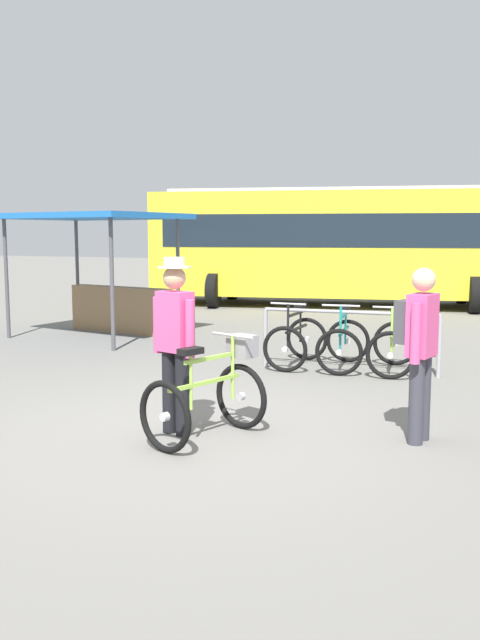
{
  "coord_description": "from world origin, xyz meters",
  "views": [
    {
      "loc": [
        2.91,
        -5.86,
        1.96
      ],
      "look_at": [
        0.13,
        1.02,
        1.0
      ],
      "focal_mm": 38.19,
      "sensor_mm": 36.0,
      "label": 1
    }
  ],
  "objects_px": {
    "racked_bike_lime": "(393,346)",
    "racked_bike_teal": "(344,344)",
    "person_with_featured_bike": "(175,338)",
    "market_stall": "(105,262)",
    "racked_bike_black": "(296,341)",
    "featured_bicycle": "(212,392)",
    "bus_distant": "(342,241)",
    "pedestrian_with_backpack": "(419,343)"
  },
  "relations": [
    {
      "from": "featured_bicycle",
      "to": "pedestrian_with_backpack",
      "type": "xyz_separation_m",
      "value": [
        1.84,
        0.63,
        0.49
      ]
    },
    {
      "from": "market_stall",
      "to": "featured_bicycle",
      "type": "bearing_deg",
      "value": -48.83
    },
    {
      "from": "featured_bicycle",
      "to": "person_with_featured_bike",
      "type": "distance_m",
      "value": 0.63
    },
    {
      "from": "racked_bike_lime",
      "to": "bus_distant",
      "type": "distance_m",
      "value": 8.93
    },
    {
      "from": "racked_bike_teal",
      "to": "bus_distant",
      "type": "distance_m",
      "value": 8.77
    },
    {
      "from": "racked_bike_black",
      "to": "racked_bike_teal",
      "type": "xyz_separation_m",
      "value": [
        0.7,
        0.04,
        0.0
      ]
    },
    {
      "from": "featured_bicycle",
      "to": "market_stall",
      "type": "height_order",
      "value": "market_stall"
    },
    {
      "from": "racked_bike_lime",
      "to": "person_with_featured_bike",
      "type": "relative_size",
      "value": 0.67
    },
    {
      "from": "featured_bicycle",
      "to": "market_stall",
      "type": "distance_m",
      "value": 7.04
    },
    {
      "from": "featured_bicycle",
      "to": "market_stall",
      "type": "bearing_deg",
      "value": 131.17
    },
    {
      "from": "featured_bicycle",
      "to": "bus_distant",
      "type": "distance_m",
      "value": 12.34
    },
    {
      "from": "racked_bike_teal",
      "to": "person_with_featured_bike",
      "type": "distance_m",
      "value": 3.87
    },
    {
      "from": "racked_bike_teal",
      "to": "featured_bicycle",
      "type": "distance_m",
      "value": 3.76
    },
    {
      "from": "racked_bike_black",
      "to": "person_with_featured_bike",
      "type": "xyz_separation_m",
      "value": [
        -0.07,
        -3.71,
        0.58
      ]
    },
    {
      "from": "pedestrian_with_backpack",
      "to": "market_stall",
      "type": "xyz_separation_m",
      "value": [
        -6.43,
        4.62,
        0.46
      ]
    },
    {
      "from": "featured_bicycle",
      "to": "market_stall",
      "type": "relative_size",
      "value": 0.36
    },
    {
      "from": "racked_bike_teal",
      "to": "pedestrian_with_backpack",
      "type": "xyz_separation_m",
      "value": [
        1.45,
        -3.11,
        0.57
      ]
    },
    {
      "from": "racked_bike_lime",
      "to": "market_stall",
      "type": "relative_size",
      "value": 0.34
    },
    {
      "from": "person_with_featured_bike",
      "to": "pedestrian_with_backpack",
      "type": "bearing_deg",
      "value": 16.11
    },
    {
      "from": "racked_bike_black",
      "to": "pedestrian_with_backpack",
      "type": "relative_size",
      "value": 0.67
    },
    {
      "from": "racked_bike_lime",
      "to": "market_stall",
      "type": "distance_m",
      "value": 5.96
    },
    {
      "from": "market_stall",
      "to": "person_with_featured_bike",
      "type": "bearing_deg",
      "value": -51.31
    },
    {
      "from": "racked_bike_lime",
      "to": "bus_distant",
      "type": "bearing_deg",
      "value": 108.26
    },
    {
      "from": "pedestrian_with_backpack",
      "to": "featured_bicycle",
      "type": "bearing_deg",
      "value": -161.18
    },
    {
      "from": "racked_bike_black",
      "to": "bus_distant",
      "type": "bearing_deg",
      "value": 99.18
    },
    {
      "from": "featured_bicycle",
      "to": "person_with_featured_bike",
      "type": "bearing_deg",
      "value": -177.99
    },
    {
      "from": "featured_bicycle",
      "to": "bus_distant",
      "type": "relative_size",
      "value": 0.12
    },
    {
      "from": "racked_bike_teal",
      "to": "racked_bike_lime",
      "type": "distance_m",
      "value": 0.7
    },
    {
      "from": "person_with_featured_bike",
      "to": "market_stall",
      "type": "height_order",
      "value": "market_stall"
    },
    {
      "from": "racked_bike_teal",
      "to": "bus_distant",
      "type": "xyz_separation_m",
      "value": [
        -2.07,
        8.42,
        1.37
      ]
    },
    {
      "from": "bus_distant",
      "to": "racked_bike_black",
      "type": "bearing_deg",
      "value": -80.82
    },
    {
      "from": "person_with_featured_bike",
      "to": "market_stall",
      "type": "distance_m",
      "value": 6.76
    },
    {
      "from": "racked_bike_teal",
      "to": "person_with_featured_bike",
      "type": "relative_size",
      "value": 0.69
    },
    {
      "from": "racked_bike_lime",
      "to": "racked_bike_teal",
      "type": "bearing_deg",
      "value": -176.97
    },
    {
      "from": "racked_bike_black",
      "to": "racked_bike_lime",
      "type": "height_order",
      "value": "same"
    },
    {
      "from": "racked_bike_teal",
      "to": "market_stall",
      "type": "distance_m",
      "value": 5.31
    },
    {
      "from": "featured_bicycle",
      "to": "person_with_featured_bike",
      "type": "height_order",
      "value": "person_with_featured_bike"
    },
    {
      "from": "bus_distant",
      "to": "market_stall",
      "type": "distance_m",
      "value": 7.5
    },
    {
      "from": "featured_bicycle",
      "to": "racked_bike_teal",
      "type": "bearing_deg",
      "value": 84.02
    },
    {
      "from": "racked_bike_teal",
      "to": "pedestrian_with_backpack",
      "type": "height_order",
      "value": "pedestrian_with_backpack"
    },
    {
      "from": "person_with_featured_bike",
      "to": "racked_bike_black",
      "type": "bearing_deg",
      "value": 88.94
    },
    {
      "from": "racked_bike_teal",
      "to": "pedestrian_with_backpack",
      "type": "bearing_deg",
      "value": -65.08
    }
  ]
}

